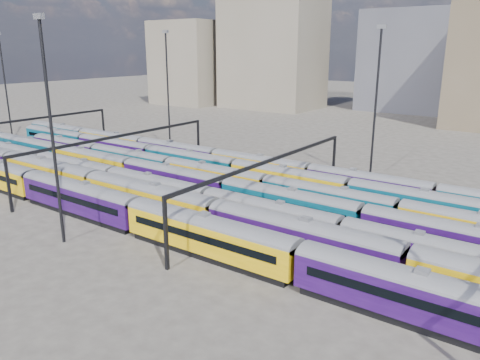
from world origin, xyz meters
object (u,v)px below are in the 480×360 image
Objects in this scene: rake_0 at (80,195)px; rake_2 at (269,212)px; rake_1 at (149,196)px; mast_2 at (51,125)px.

rake_0 reaches higher than rake_2.
rake_0 is 9.60m from rake_1.
rake_0 is at bearing -157.42° from rake_2.
rake_1 is (8.20, 5.00, 0.04)m from rake_0.
mast_2 is (-17.87, -17.00, 11.46)m from rake_2.
rake_0 is at bearing 131.41° from mast_2.
rake_0 is at bearing -148.62° from rake_1.
rake_0 is 26.05m from rake_2.
mast_2 is at bearing -48.59° from rake_0.
mast_2 reaches higher than rake_0.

